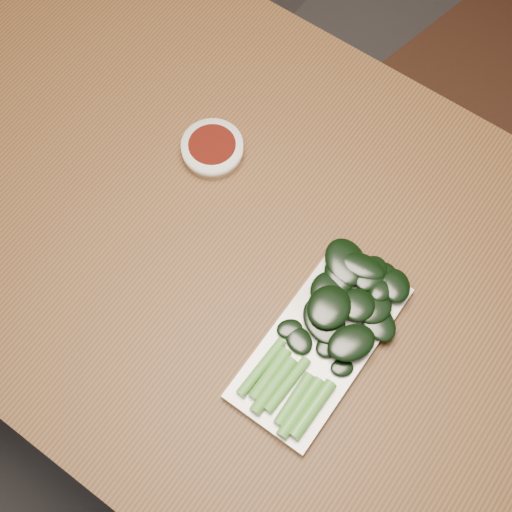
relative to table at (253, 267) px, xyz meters
The scene contains 5 objects.
ground 0.68m from the table, ahead, with size 6.00×6.00×0.00m, color #2B2929.
table is the anchor object (origin of this frame).
sauce_bowl 0.19m from the table, 146.90° to the left, with size 0.10×0.10×0.03m.
serving_plate 0.19m from the table, 21.75° to the right, with size 0.13×0.28×0.01m.
gai_lan 0.19m from the table, 10.63° to the right, with size 0.17×0.30×0.03m.
Camera 1 is at (0.25, -0.34, 1.71)m, focal length 50.00 mm.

